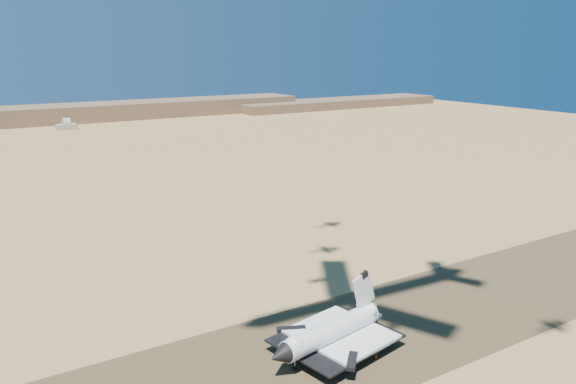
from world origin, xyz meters
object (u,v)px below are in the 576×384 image
crew_b (376,356)px  shuttle (330,334)px  crew_c (357,351)px  crew_a (356,352)px

crew_b → shuttle: bearing=3.1°
crew_b → crew_c: 5.47m
shuttle → crew_a: size_ratio=20.82×
crew_c → crew_a: bearing=56.9°
shuttle → crew_b: (7.77, -9.36, -4.34)m
shuttle → crew_a: (4.73, -4.90, -4.21)m
crew_a → crew_b: (3.04, -4.46, -0.12)m
crew_c → crew_b: bearing=137.7°
crew_b → crew_c: size_ratio=0.96×
crew_a → crew_c: bearing=-49.8°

